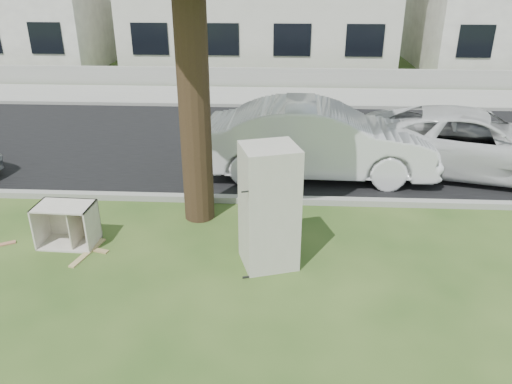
# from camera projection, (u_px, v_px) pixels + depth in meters

# --- Properties ---
(ground) EXTENTS (120.00, 120.00, 0.00)m
(ground) POSITION_uv_depth(u_px,v_px,m) (208.00, 272.00, 7.50)
(ground) COLOR #2B481A
(road) EXTENTS (120.00, 7.00, 0.01)m
(road) POSITION_uv_depth(u_px,v_px,m) (241.00, 142.00, 12.95)
(road) COLOR black
(road) RESTS_ON ground
(kerb_near) EXTENTS (120.00, 0.18, 0.12)m
(kerb_near) POSITION_uv_depth(u_px,v_px,m) (226.00, 202.00, 9.73)
(kerb_near) COLOR gray
(kerb_near) RESTS_ON ground
(kerb_far) EXTENTS (120.00, 0.18, 0.12)m
(kerb_far) POSITION_uv_depth(u_px,v_px,m) (250.00, 107.00, 16.18)
(kerb_far) COLOR gray
(kerb_far) RESTS_ON ground
(sidewalk) EXTENTS (120.00, 2.80, 0.01)m
(sidewalk) POSITION_uv_depth(u_px,v_px,m) (252.00, 96.00, 17.49)
(sidewalk) COLOR gray
(sidewalk) RESTS_ON ground
(low_wall) EXTENTS (120.00, 0.15, 0.70)m
(low_wall) POSITION_uv_depth(u_px,v_px,m) (255.00, 77.00, 18.80)
(low_wall) COLOR gray
(low_wall) RESTS_ON ground
(fridge) EXTENTS (0.96, 0.93, 1.90)m
(fridge) POSITION_uv_depth(u_px,v_px,m) (269.00, 207.00, 7.36)
(fridge) COLOR beige
(fridge) RESTS_ON ground
(cabinet) EXTENTS (0.93, 0.60, 0.71)m
(cabinet) POSITION_uv_depth(u_px,v_px,m) (67.00, 225.00, 8.11)
(cabinet) COLOR beige
(cabinet) RESTS_ON ground
(plank_b) EXTENTS (0.96, 0.36, 0.02)m
(plank_b) POSITION_uv_depth(u_px,v_px,m) (82.00, 247.00, 8.13)
(plank_b) COLOR #A38855
(plank_b) RESTS_ON ground
(plank_c) EXTENTS (0.31, 0.89, 0.02)m
(plank_c) POSITION_uv_depth(u_px,v_px,m) (88.00, 253.00, 7.98)
(plank_c) COLOR tan
(plank_c) RESTS_ON ground
(car_center) EXTENTS (4.92, 1.82, 1.61)m
(car_center) POSITION_uv_depth(u_px,v_px,m) (319.00, 140.00, 10.65)
(car_center) COLOR silver
(car_center) RESTS_ON ground
(car_right) EXTENTS (5.36, 3.36, 1.38)m
(car_right) POSITION_uv_depth(u_px,v_px,m) (473.00, 142.00, 10.84)
(car_right) COLOR silver
(car_right) RESTS_ON ground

